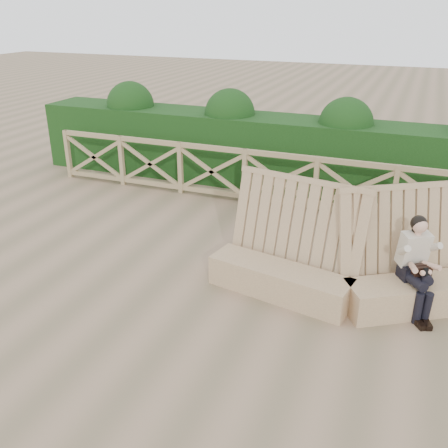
% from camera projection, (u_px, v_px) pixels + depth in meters
% --- Properties ---
extents(ground, '(60.00, 60.00, 0.00)m').
position_uv_depth(ground, '(208.00, 293.00, 6.95)').
color(ground, '#716147').
rests_on(ground, ground).
extents(bench, '(3.79, 1.71, 1.56)m').
position_uv_depth(bench, '(349.00, 273.00, 6.68)').
color(bench, '#917153').
rests_on(bench, ground).
extents(woman, '(0.60, 0.80, 1.29)m').
position_uv_depth(woman, '(417.00, 262.00, 6.32)').
color(woman, black).
rests_on(woman, ground).
extents(guardrail, '(10.10, 0.09, 1.10)m').
position_uv_depth(guardrail, '(279.00, 180.00, 9.70)').
color(guardrail, olive).
rests_on(guardrail, ground).
extents(hedge, '(12.00, 1.20, 1.50)m').
position_uv_depth(hedge, '(295.00, 154.00, 10.64)').
color(hedge, black).
rests_on(hedge, ground).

